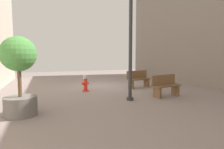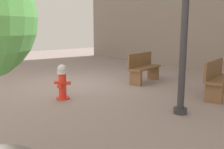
# 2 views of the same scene
# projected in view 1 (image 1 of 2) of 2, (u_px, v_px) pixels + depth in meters

# --- Properties ---
(ground_plane) EXTENTS (23.40, 23.40, 0.00)m
(ground_plane) POSITION_uv_depth(u_px,v_px,m) (102.00, 86.00, 11.18)
(ground_plane) COLOR gray
(fire_hydrant) EXTENTS (0.37, 0.37, 0.87)m
(fire_hydrant) POSITION_uv_depth(u_px,v_px,m) (85.00, 83.00, 9.56)
(fire_hydrant) COLOR red
(fire_hydrant) RESTS_ON ground_plane
(bench_near) EXTENTS (1.47, 0.73, 0.95)m
(bench_near) POSITION_uv_depth(u_px,v_px,m) (138.00, 79.00, 10.64)
(bench_near) COLOR brown
(bench_near) RESTS_ON ground_plane
(bench_far) EXTENTS (1.48, 0.73, 0.95)m
(bench_far) POSITION_uv_depth(u_px,v_px,m) (166.00, 86.00, 8.30)
(bench_far) COLOR brown
(bench_far) RESTS_ON ground_plane
(planter_tree) EXTENTS (1.02, 1.02, 2.35)m
(planter_tree) POSITION_uv_depth(u_px,v_px,m) (19.00, 71.00, 5.55)
(planter_tree) COLOR slate
(planter_tree) RESTS_ON ground_plane
(street_lamp) EXTENTS (0.36, 0.36, 4.35)m
(street_lamp) POSITION_uv_depth(u_px,v_px,m) (131.00, 33.00, 7.38)
(street_lamp) COLOR #2D2D33
(street_lamp) RESTS_ON ground_plane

